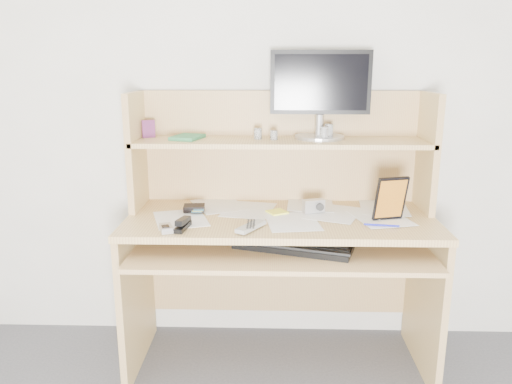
{
  "coord_description": "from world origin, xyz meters",
  "views": [
    {
      "loc": [
        -0.05,
        -0.7,
        1.42
      ],
      "look_at": [
        -0.11,
        1.43,
        0.88
      ],
      "focal_mm": 35.0,
      "sensor_mm": 36.0,
      "label": 1
    }
  ],
  "objects_px": {
    "desk": "(280,223)",
    "monitor": "(320,92)",
    "game_case": "(391,199)",
    "keyboard": "(293,245)",
    "tv_remote": "(251,227)"
  },
  "relations": [
    {
      "from": "desk",
      "to": "tv_remote",
      "type": "distance_m",
      "value": 0.31
    },
    {
      "from": "game_case",
      "to": "keyboard",
      "type": "bearing_deg",
      "value": 174.89
    },
    {
      "from": "desk",
      "to": "game_case",
      "type": "distance_m",
      "value": 0.52
    },
    {
      "from": "desk",
      "to": "keyboard",
      "type": "height_order",
      "value": "desk"
    },
    {
      "from": "desk",
      "to": "game_case",
      "type": "bearing_deg",
      "value": -16.74
    },
    {
      "from": "desk",
      "to": "keyboard",
      "type": "xyz_separation_m",
      "value": [
        0.05,
        -0.23,
        -0.03
      ]
    },
    {
      "from": "desk",
      "to": "monitor",
      "type": "relative_size",
      "value": 2.96
    },
    {
      "from": "desk",
      "to": "keyboard",
      "type": "relative_size",
      "value": 2.62
    },
    {
      "from": "tv_remote",
      "to": "game_case",
      "type": "xyz_separation_m",
      "value": [
        0.61,
        0.13,
        0.09
      ]
    },
    {
      "from": "desk",
      "to": "monitor",
      "type": "height_order",
      "value": "monitor"
    },
    {
      "from": "desk",
      "to": "keyboard",
      "type": "bearing_deg",
      "value": -76.63
    },
    {
      "from": "desk",
      "to": "game_case",
      "type": "height_order",
      "value": "desk"
    },
    {
      "from": "desk",
      "to": "monitor",
      "type": "xyz_separation_m",
      "value": [
        0.18,
        0.14,
        0.6
      ]
    },
    {
      "from": "desk",
      "to": "keyboard",
      "type": "distance_m",
      "value": 0.23
    },
    {
      "from": "desk",
      "to": "tv_remote",
      "type": "bearing_deg",
      "value": -115.02
    }
  ]
}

